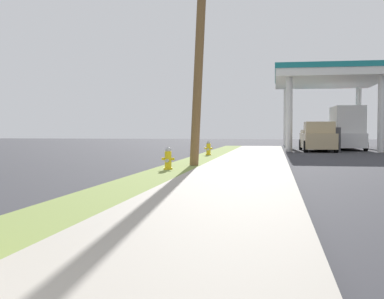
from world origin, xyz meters
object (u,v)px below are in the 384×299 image
at_px(fire_hydrant_second, 168,160).
at_px(utility_pole_midground, 200,25).
at_px(truck_white_on_apron, 345,129).
at_px(truck_tan_at_forecourt, 318,138).
at_px(car_red_by_near_pump, 340,138).
at_px(truck_teal_at_far_bay, 320,136).
at_px(fire_hydrant_third, 208,149).

relative_size(fire_hydrant_second, utility_pole_midground, 0.07).
relative_size(utility_pole_midground, truck_white_on_apron, 1.56).
bearing_deg(truck_tan_at_forecourt, utility_pole_midground, -108.51).
bearing_deg(utility_pole_midground, truck_white_on_apron, 68.46).
bearing_deg(car_red_by_near_pump, truck_teal_at_far_bay, -123.51).
xyz_separation_m(truck_white_on_apron, truck_teal_at_far_bay, (-1.44, 4.36, -0.57)).
bearing_deg(car_red_by_near_pump, fire_hydrant_third, -115.23).
bearing_deg(fire_hydrant_second, truck_teal_at_far_bay, 74.78).
height_order(fire_hydrant_second, truck_tan_at_forecourt, truck_tan_at_forecourt).
distance_m(truck_tan_at_forecourt, truck_white_on_apron, 3.91).
bearing_deg(fire_hydrant_second, car_red_by_near_pump, 72.66).
xyz_separation_m(utility_pole_midground, truck_white_on_apron, (7.76, 19.66, -3.75)).
relative_size(utility_pole_midground, truck_teal_at_far_bay, 1.86).
xyz_separation_m(truck_tan_at_forecourt, truck_white_on_apron, (2.24, 3.16, 0.57)).
bearing_deg(truck_teal_at_far_bay, truck_white_on_apron, -71.75).
distance_m(utility_pole_midground, truck_white_on_apron, 21.47).
height_order(fire_hydrant_third, car_red_by_near_pump, car_red_by_near_pump).
relative_size(fire_hydrant_third, truck_white_on_apron, 0.12).
bearing_deg(truck_white_on_apron, fire_hydrant_second, -111.44).
height_order(car_red_by_near_pump, truck_tan_at_forecourt, truck_tan_at_forecourt).
distance_m(truck_white_on_apron, truck_teal_at_far_bay, 4.62).
height_order(truck_tan_at_forecourt, truck_white_on_apron, truck_white_on_apron).
xyz_separation_m(utility_pole_midground, truck_teal_at_far_bay, (6.32, 24.02, -4.33)).
height_order(fire_hydrant_third, truck_white_on_apron, truck_white_on_apron).
bearing_deg(fire_hydrant_third, car_red_by_near_pump, 64.77).
distance_m(car_red_by_near_pump, truck_tan_at_forecourt, 10.88).
distance_m(car_red_by_near_pump, truck_white_on_apron, 7.41).
height_order(fire_hydrant_second, car_red_by_near_pump, car_red_by_near_pump).
xyz_separation_m(fire_hydrant_third, truck_tan_at_forecourt, (6.26, 8.69, 0.47)).
xyz_separation_m(truck_tan_at_forecourt, truck_teal_at_far_bay, (0.80, 7.52, 0.00)).
xyz_separation_m(utility_pole_midground, truck_tan_at_forecourt, (5.53, 16.50, -4.33)).
distance_m(fire_hydrant_second, car_red_by_near_pump, 30.46).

